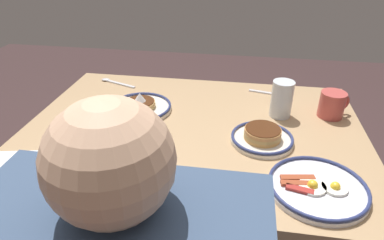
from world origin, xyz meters
name	(u,v)px	position (x,y,z in m)	size (l,w,h in m)	color
dining_table	(193,150)	(0.00, 0.00, 0.63)	(1.22, 0.89, 0.73)	tan
plate_near_main	(140,106)	(0.23, -0.10, 0.75)	(0.25, 0.25, 0.07)	silver
plate_center_pancakes	(107,160)	(0.23, 0.25, 0.74)	(0.25, 0.25, 0.05)	silver
plate_far_companion	(262,137)	(-0.24, 0.05, 0.75)	(0.21, 0.21, 0.05)	silver
plate_far_side	(317,187)	(-0.39, 0.28, 0.74)	(0.27, 0.27, 0.04)	white
coffee_mug	(332,104)	(-0.51, -0.17, 0.78)	(0.12, 0.09, 0.10)	#BF4C47
drinking_glass	(281,101)	(-0.32, -0.15, 0.79)	(0.08, 0.08, 0.14)	silver
paper_napkin	(13,164)	(0.51, 0.31, 0.73)	(0.15, 0.14, 0.00)	white
fork_near	(270,93)	(-0.29, -0.34, 0.73)	(0.18, 0.06, 0.01)	silver
tea_spoon	(114,82)	(0.43, -0.35, 0.73)	(0.18, 0.08, 0.01)	silver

